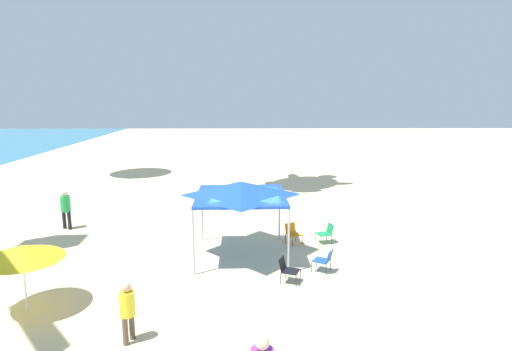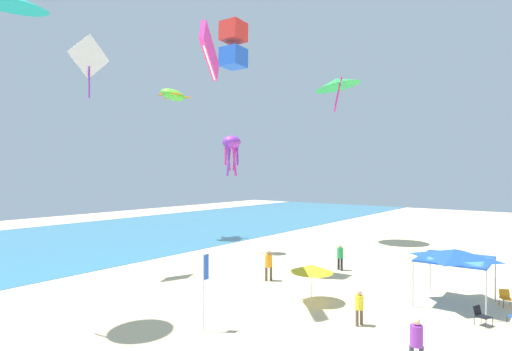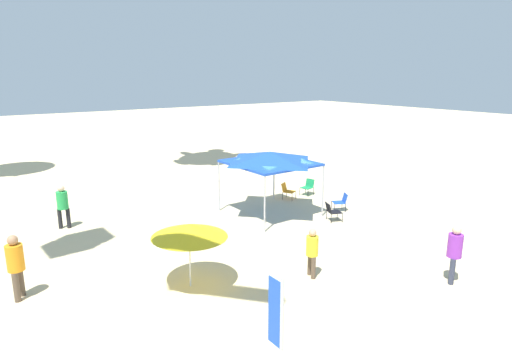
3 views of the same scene
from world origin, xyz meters
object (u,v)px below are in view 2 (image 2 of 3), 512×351
at_px(folding_chair_near_cooler, 481,314).
at_px(kite_octopus_purple, 232,144).
at_px(kite_delta_green, 337,83).
at_px(kite_diamond_white, 89,59).
at_px(person_watching_sky, 359,305).
at_px(banner_flag, 204,284).
at_px(person_kite_handler, 340,255).
at_px(person_near_umbrella, 269,263).
at_px(beach_umbrella, 312,268).
at_px(kite_delta_teal, 14,1).
at_px(kite_parafoil_magenta, 210,53).
at_px(kite_turtle_lime, 173,95).
at_px(folding_chair_facing_ocean, 506,297).
at_px(canopy_tent, 455,255).
at_px(kite_box_red, 233,45).
at_px(person_far_stroller, 416,339).

height_order(folding_chair_near_cooler, kite_octopus_purple, kite_octopus_purple).
distance_m(kite_delta_green, kite_diamond_white, 23.35).
bearing_deg(person_watching_sky, banner_flag, 151.72).
xyz_separation_m(person_kite_handler, person_near_umbrella, (-5.37, 2.31, 0.04)).
height_order(beach_umbrella, kite_octopus_purple, kite_octopus_purple).
distance_m(kite_delta_green, kite_delta_teal, 29.29).
height_order(person_kite_handler, kite_parafoil_magenta, kite_parafoil_magenta).
bearing_deg(kite_parafoil_magenta, person_watching_sky, -107.23).
xyz_separation_m(person_kite_handler, kite_turtle_lime, (2.44, 20.24, 13.90)).
bearing_deg(beach_umbrella, folding_chair_facing_ocean, -56.11).
height_order(canopy_tent, person_near_umbrella, canopy_tent).
height_order(folding_chair_facing_ocean, person_watching_sky, person_watching_sky).
relative_size(folding_chair_facing_ocean, kite_box_red, 0.26).
height_order(person_near_umbrella, kite_delta_teal, kite_delta_teal).
height_order(person_kite_handler, person_near_umbrella, person_near_umbrella).
bearing_deg(kite_delta_teal, person_far_stroller, -55.22).
bearing_deg(kite_octopus_purple, folding_chair_facing_ocean, -46.06).
relative_size(kite_diamond_white, kite_delta_teal, 1.23).
xyz_separation_m(kite_octopus_purple, kite_box_red, (-5.32, -4.79, 6.28)).
distance_m(person_kite_handler, kite_box_red, 16.28).
height_order(beach_umbrella, person_kite_handler, beach_umbrella).
xyz_separation_m(banner_flag, kite_delta_teal, (-4.69, 7.17, 12.42)).
bearing_deg(kite_delta_teal, person_kite_handler, -8.55).
bearing_deg(folding_chair_near_cooler, beach_umbrella, 124.55).
xyz_separation_m(person_far_stroller, kite_delta_teal, (-6.64, 15.48, 13.39)).
bearing_deg(folding_chair_near_cooler, person_far_stroller, -167.74).
xyz_separation_m(banner_flag, person_far_stroller, (1.95, -8.30, -0.97)).
xyz_separation_m(beach_umbrella, banner_flag, (-6.33, 1.64, 0.27)).
distance_m(person_kite_handler, kite_turtle_lime, 24.67).
bearing_deg(beach_umbrella, banner_flag, 165.43).
bearing_deg(kite_turtle_lime, person_kite_handler, -119.30).
bearing_deg(kite_octopus_purple, person_far_stroller, -72.61).
relative_size(folding_chair_near_cooler, kite_box_red, 0.26).
bearing_deg(person_far_stroller, canopy_tent, -113.48).
distance_m(folding_chair_near_cooler, person_watching_sky, 5.49).
bearing_deg(person_far_stroller, person_watching_sky, -67.22).
xyz_separation_m(person_kite_handler, kite_box_red, (-5.20, 5.39, 14.46)).
distance_m(banner_flag, kite_turtle_lime, 29.29).
distance_m(folding_chair_facing_ocean, kite_octopus_purple, 22.33).
height_order(kite_delta_green, kite_turtle_lime, kite_delta_green).
distance_m(folding_chair_near_cooler, folding_chair_facing_ocean, 3.78).
bearing_deg(beach_umbrella, kite_parafoil_magenta, 132.35).
bearing_deg(kite_diamond_white, kite_octopus_purple, -13.42).
bearing_deg(person_far_stroller, beach_umbrella, -60.65).
relative_size(folding_chair_facing_ocean, person_near_umbrella, 0.43).
xyz_separation_m(beach_umbrella, kite_box_red, (2.31, 7.42, 13.76)).
distance_m(folding_chair_near_cooler, kite_parafoil_magenta, 17.90).
bearing_deg(person_far_stroller, person_kite_handler, -81.14).
xyz_separation_m(kite_diamond_white, kite_turtle_lime, (13.97, 7.68, 0.59)).
distance_m(canopy_tent, kite_diamond_white, 25.19).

